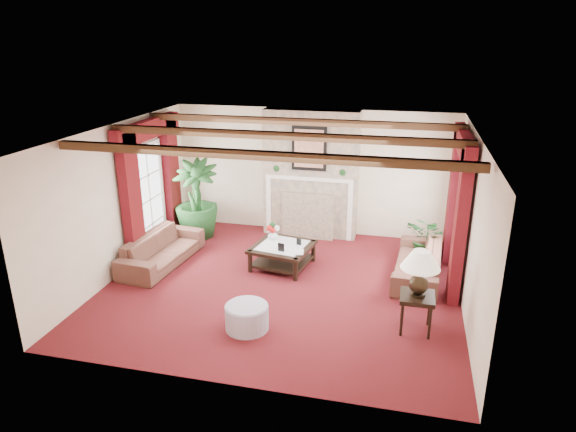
% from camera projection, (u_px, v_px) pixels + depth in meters
% --- Properties ---
extents(floor, '(6.00, 6.00, 0.00)m').
position_uv_depth(floor, '(282.00, 286.00, 8.97)').
color(floor, '#500E17').
rests_on(floor, ground).
extents(ceiling, '(6.00, 6.00, 0.00)m').
position_uv_depth(ceiling, '(281.00, 132.00, 8.06)').
color(ceiling, white).
rests_on(ceiling, floor).
extents(back_wall, '(6.00, 0.02, 2.70)m').
position_uv_depth(back_wall, '(313.00, 172.00, 11.03)').
color(back_wall, beige).
rests_on(back_wall, ground).
extents(left_wall, '(0.02, 5.50, 2.70)m').
position_uv_depth(left_wall, '(119.00, 200.00, 9.17)').
color(left_wall, beige).
rests_on(left_wall, ground).
extents(right_wall, '(0.02, 5.50, 2.70)m').
position_uv_depth(right_wall, '(471.00, 228.00, 7.86)').
color(right_wall, beige).
rests_on(right_wall, ground).
extents(ceiling_beams, '(6.00, 3.00, 0.12)m').
position_uv_depth(ceiling_beams, '(281.00, 136.00, 8.08)').
color(ceiling_beams, '#3A2112').
rests_on(ceiling_beams, ceiling).
extents(fireplace, '(2.00, 0.52, 2.70)m').
position_uv_depth(fireplace, '(312.00, 110.00, 10.39)').
color(fireplace, tan).
rests_on(fireplace, ground).
extents(french_door_left, '(0.10, 1.10, 2.16)m').
position_uv_depth(french_door_left, '(144.00, 146.00, 9.81)').
color(french_door_left, white).
rests_on(french_door_left, ground).
extents(french_door_right, '(0.10, 1.10, 2.16)m').
position_uv_depth(french_door_right, '(469.00, 163.00, 8.52)').
color(french_door_right, white).
rests_on(french_door_right, ground).
extents(curtains_left, '(0.20, 2.40, 2.55)m').
position_uv_depth(curtains_left, '(147.00, 124.00, 9.65)').
color(curtains_left, '#4B0B0A').
rests_on(curtains_left, ground).
extents(curtains_right, '(0.20, 2.40, 2.55)m').
position_uv_depth(curtains_right, '(465.00, 138.00, 8.40)').
color(curtains_right, '#4B0B0A').
rests_on(curtains_right, ground).
extents(sofa_left, '(2.11, 0.96, 0.78)m').
position_uv_depth(sofa_left, '(161.00, 245.00, 9.70)').
color(sofa_left, '#340E18').
rests_on(sofa_left, ground).
extents(sofa_right, '(2.05, 0.84, 0.77)m').
position_uv_depth(sofa_right, '(418.00, 257.00, 9.18)').
color(sofa_right, '#340E18').
rests_on(sofa_right, ground).
extents(potted_palm, '(1.46, 1.97, 0.94)m').
position_uv_depth(potted_palm, '(197.00, 216.00, 11.01)').
color(potted_palm, black).
rests_on(potted_palm, ground).
extents(small_plant, '(1.64, 1.64, 0.68)m').
position_uv_depth(small_plant, '(427.00, 242.00, 9.94)').
color(small_plant, black).
rests_on(small_plant, ground).
extents(coffee_table, '(1.20, 1.20, 0.42)m').
position_uv_depth(coffee_table, '(282.00, 256.00, 9.65)').
color(coffee_table, black).
rests_on(coffee_table, ground).
extents(side_table, '(0.57, 0.57, 0.58)m').
position_uv_depth(side_table, '(416.00, 313.00, 7.54)').
color(side_table, black).
rests_on(side_table, ground).
extents(ottoman, '(0.65, 0.65, 0.38)m').
position_uv_depth(ottoman, '(247.00, 317.00, 7.61)').
color(ottoman, '#9894A8').
rests_on(ottoman, ground).
extents(table_lamp, '(0.57, 0.57, 0.72)m').
position_uv_depth(table_lamp, '(420.00, 273.00, 7.32)').
color(table_lamp, black).
rests_on(table_lamp, side_table).
extents(flower_vase, '(0.21, 0.22, 0.19)m').
position_uv_depth(flower_vase, '(273.00, 235.00, 9.82)').
color(flower_vase, silver).
rests_on(flower_vase, coffee_table).
extents(book, '(0.20, 0.08, 0.26)m').
position_uv_depth(book, '(293.00, 246.00, 9.23)').
color(book, black).
rests_on(book, coffee_table).
extents(photo_frame_a, '(0.12, 0.05, 0.16)m').
position_uv_depth(photo_frame_a, '(281.00, 248.00, 9.28)').
color(photo_frame_a, black).
rests_on(photo_frame_a, coffee_table).
extents(photo_frame_b, '(0.10, 0.05, 0.13)m').
position_uv_depth(photo_frame_b, '(299.00, 242.00, 9.56)').
color(photo_frame_b, black).
rests_on(photo_frame_b, coffee_table).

